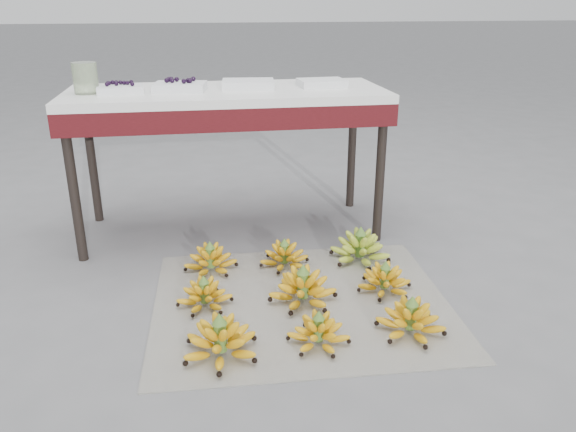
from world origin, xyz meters
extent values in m
plane|color=slate|center=(0.00, 0.00, 0.00)|extent=(60.00, 60.00, 0.00)
cube|color=silver|center=(0.11, 0.06, 0.00)|extent=(1.29, 1.10, 0.01)
ellipsoid|color=#F2B50C|center=(-0.25, -0.27, 0.05)|extent=(0.34, 0.34, 0.08)
ellipsoid|color=#F2B50C|center=(-0.25, -0.27, 0.09)|extent=(0.24, 0.24, 0.06)
ellipsoid|color=#F2B50C|center=(-0.25, -0.27, 0.12)|extent=(0.16, 0.16, 0.05)
cylinder|color=#527A2C|center=(-0.25, -0.27, 0.09)|extent=(0.05, 0.05, 0.12)
cone|color=#527A2C|center=(-0.25, -0.27, 0.16)|extent=(0.06, 0.06, 0.04)
ellipsoid|color=#F2B50C|center=(0.11, -0.26, 0.04)|extent=(0.31, 0.31, 0.07)
ellipsoid|color=#F2B50C|center=(0.11, -0.26, 0.07)|extent=(0.22, 0.22, 0.05)
ellipsoid|color=#F2B50C|center=(0.11, -0.26, 0.10)|extent=(0.14, 0.14, 0.04)
cylinder|color=#527A2C|center=(0.11, -0.26, 0.07)|extent=(0.04, 0.04, 0.10)
cone|color=#527A2C|center=(0.11, -0.26, 0.13)|extent=(0.04, 0.04, 0.03)
ellipsoid|color=#F2B50C|center=(0.48, -0.24, 0.05)|extent=(0.34, 0.34, 0.08)
ellipsoid|color=#F2B50C|center=(0.48, -0.24, 0.08)|extent=(0.24, 0.24, 0.06)
ellipsoid|color=#F2B50C|center=(0.48, -0.24, 0.11)|extent=(0.16, 0.16, 0.05)
cylinder|color=#527A2C|center=(0.48, -0.24, 0.08)|extent=(0.04, 0.04, 0.11)
cone|color=#527A2C|center=(0.48, -0.24, 0.15)|extent=(0.05, 0.05, 0.04)
ellipsoid|color=#F2B50C|center=(-0.30, 0.10, 0.04)|extent=(0.29, 0.29, 0.07)
ellipsoid|color=#F2B50C|center=(-0.30, 0.10, 0.07)|extent=(0.20, 0.20, 0.05)
ellipsoid|color=#F2B50C|center=(-0.30, 0.10, 0.10)|extent=(0.13, 0.13, 0.04)
cylinder|color=#527A2C|center=(-0.30, 0.10, 0.07)|extent=(0.04, 0.04, 0.09)
cone|color=#527A2C|center=(-0.30, 0.10, 0.13)|extent=(0.04, 0.04, 0.03)
ellipsoid|color=#F2B50C|center=(0.11, 0.07, 0.05)|extent=(0.33, 0.33, 0.09)
ellipsoid|color=#F2B50C|center=(0.11, 0.07, 0.09)|extent=(0.23, 0.23, 0.06)
ellipsoid|color=#F2B50C|center=(0.11, 0.07, 0.12)|extent=(0.15, 0.15, 0.05)
cylinder|color=#527A2C|center=(0.11, 0.07, 0.09)|extent=(0.05, 0.05, 0.12)
cone|color=#527A2C|center=(0.11, 0.07, 0.16)|extent=(0.06, 0.06, 0.04)
ellipsoid|color=#F2B50C|center=(0.49, 0.10, 0.04)|extent=(0.26, 0.26, 0.07)
ellipsoid|color=#F2B50C|center=(0.49, 0.10, 0.07)|extent=(0.19, 0.19, 0.05)
ellipsoid|color=#F2B50C|center=(0.49, 0.10, 0.10)|extent=(0.12, 0.12, 0.04)
cylinder|color=#527A2C|center=(0.49, 0.10, 0.07)|extent=(0.04, 0.04, 0.10)
cone|color=#527A2C|center=(0.49, 0.10, 0.14)|extent=(0.05, 0.05, 0.04)
ellipsoid|color=#F2B50C|center=(-0.27, 0.43, 0.04)|extent=(0.32, 0.32, 0.07)
ellipsoid|color=#F2B50C|center=(-0.27, 0.43, 0.07)|extent=(0.22, 0.22, 0.06)
ellipsoid|color=#F2B50C|center=(-0.27, 0.43, 0.11)|extent=(0.15, 0.15, 0.05)
cylinder|color=#527A2C|center=(-0.27, 0.43, 0.07)|extent=(0.04, 0.04, 0.10)
cone|color=#527A2C|center=(-0.27, 0.43, 0.14)|extent=(0.05, 0.05, 0.04)
ellipsoid|color=#F2B50C|center=(0.09, 0.42, 0.04)|extent=(0.27, 0.27, 0.07)
ellipsoid|color=#F2B50C|center=(0.09, 0.42, 0.07)|extent=(0.19, 0.19, 0.05)
ellipsoid|color=#F2B50C|center=(0.09, 0.42, 0.10)|extent=(0.13, 0.13, 0.04)
cylinder|color=#527A2C|center=(0.09, 0.42, 0.07)|extent=(0.04, 0.04, 0.10)
cone|color=#527A2C|center=(0.09, 0.42, 0.13)|extent=(0.05, 0.05, 0.04)
ellipsoid|color=#7FAA25|center=(0.47, 0.42, 0.05)|extent=(0.39, 0.39, 0.09)
ellipsoid|color=#7FAA25|center=(0.47, 0.42, 0.09)|extent=(0.27, 0.27, 0.07)
ellipsoid|color=#7FAA25|center=(0.47, 0.42, 0.12)|extent=(0.18, 0.18, 0.05)
cylinder|color=#527A2C|center=(0.47, 0.42, 0.09)|extent=(0.05, 0.05, 0.12)
cone|color=#527A2C|center=(0.47, 0.42, 0.16)|extent=(0.06, 0.06, 0.04)
cylinder|color=black|center=(-0.89, 0.66, 0.37)|extent=(0.05, 0.05, 0.74)
cylinder|color=black|center=(0.63, 0.66, 0.37)|extent=(0.05, 0.05, 0.74)
cylinder|color=black|center=(-0.89, 1.21, 0.37)|extent=(0.05, 0.05, 0.74)
cylinder|color=black|center=(0.63, 1.21, 0.37)|extent=(0.05, 0.05, 0.74)
cube|color=#4D0E14|center=(-0.13, 0.94, 0.69)|extent=(1.63, 0.65, 0.11)
cube|color=white|center=(-0.13, 0.94, 0.76)|extent=(1.63, 0.65, 0.04)
cube|color=silver|center=(-0.66, 0.90, 0.80)|extent=(0.24, 0.18, 0.04)
sphere|color=black|center=(-0.70, 0.95, 0.83)|extent=(0.02, 0.02, 0.02)
sphere|color=black|center=(-0.71, 0.93, 0.83)|extent=(0.02, 0.02, 0.02)
sphere|color=black|center=(-0.59, 0.87, 0.83)|extent=(0.02, 0.02, 0.02)
sphere|color=black|center=(-0.66, 0.94, 0.83)|extent=(0.02, 0.02, 0.02)
sphere|color=black|center=(-0.67, 0.90, 0.83)|extent=(0.02, 0.02, 0.02)
sphere|color=black|center=(-0.68, 0.95, 0.83)|extent=(0.02, 0.02, 0.02)
sphere|color=black|center=(-0.62, 0.92, 0.83)|extent=(0.02, 0.02, 0.02)
sphere|color=black|center=(-0.64, 0.93, 0.83)|extent=(0.02, 0.02, 0.02)
sphere|color=black|center=(-0.60, 0.95, 0.83)|extent=(0.02, 0.02, 0.02)
sphere|color=black|center=(-0.71, 0.88, 0.83)|extent=(0.02, 0.02, 0.02)
sphere|color=black|center=(-0.71, 0.93, 0.83)|extent=(0.02, 0.02, 0.02)
cube|color=silver|center=(-0.36, 0.92, 0.80)|extent=(0.28, 0.22, 0.04)
sphere|color=black|center=(-0.31, 0.89, 0.84)|extent=(0.02, 0.02, 0.02)
sphere|color=black|center=(-0.43, 0.92, 0.84)|extent=(0.02, 0.02, 0.02)
sphere|color=black|center=(-0.31, 0.91, 0.84)|extent=(0.02, 0.02, 0.02)
sphere|color=black|center=(-0.30, 0.96, 0.84)|extent=(0.02, 0.02, 0.02)
sphere|color=black|center=(-0.34, 0.88, 0.84)|extent=(0.02, 0.02, 0.02)
sphere|color=black|center=(-0.40, 0.92, 0.84)|extent=(0.02, 0.02, 0.02)
sphere|color=black|center=(-0.41, 0.97, 0.84)|extent=(0.02, 0.02, 0.02)
sphere|color=black|center=(-0.32, 0.91, 0.84)|extent=(0.02, 0.02, 0.02)
sphere|color=black|center=(-0.38, 0.96, 0.84)|extent=(0.02, 0.02, 0.02)
sphere|color=black|center=(-0.42, 0.97, 0.84)|extent=(0.02, 0.02, 0.02)
sphere|color=black|center=(-0.42, 0.95, 0.84)|extent=(0.02, 0.02, 0.02)
cube|color=silver|center=(-0.02, 0.95, 0.81)|extent=(0.28, 0.22, 0.04)
cube|color=silver|center=(0.38, 0.95, 0.80)|extent=(0.25, 0.19, 0.04)
cylinder|color=beige|center=(-0.82, 0.91, 0.86)|extent=(0.15, 0.15, 0.15)
camera|label=1|loc=(-0.30, -2.01, 1.22)|focal=35.00mm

